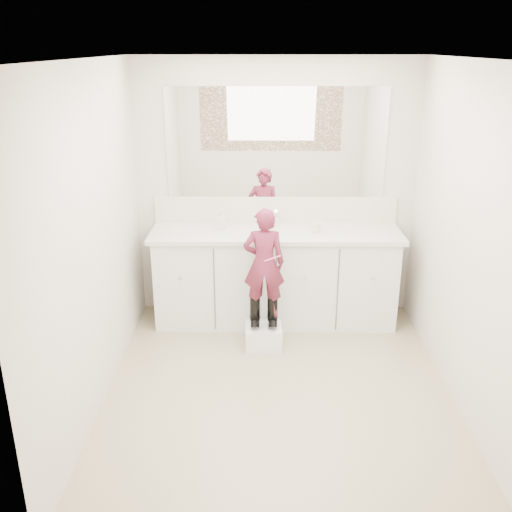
{
  "coord_description": "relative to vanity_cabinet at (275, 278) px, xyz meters",
  "views": [
    {
      "loc": [
        -0.14,
        -3.71,
        2.49
      ],
      "look_at": [
        -0.18,
        0.67,
        0.85
      ],
      "focal_mm": 40.0,
      "sensor_mm": 36.0,
      "label": 1
    }
  ],
  "objects": [
    {
      "name": "vanity_cabinet",
      "position": [
        0.0,
        0.0,
        0.0
      ],
      "size": [
        2.2,
        0.55,
        0.85
      ],
      "primitive_type": "cube",
      "color": "silver",
      "rests_on": "floor"
    },
    {
      "name": "backsplash",
      "position": [
        0.0,
        0.26,
        0.59
      ],
      "size": [
        2.28,
        0.03,
        0.25
      ],
      "primitive_type": "cube",
      "color": "beige",
      "rests_on": "countertop"
    },
    {
      "name": "wall_right",
      "position": [
        1.3,
        -1.23,
        0.78
      ],
      "size": [
        0.0,
        3.0,
        3.0
      ],
      "primitive_type": "plane",
      "rotation": [
        1.57,
        0.0,
        -1.57
      ],
      "color": "beige",
      "rests_on": "floor"
    },
    {
      "name": "soap_bottle",
      "position": [
        -0.5,
        0.08,
        0.56
      ],
      "size": [
        0.1,
        0.1,
        0.18
      ],
      "primitive_type": "imported",
      "rotation": [
        0.0,
        0.0,
        -0.31
      ],
      "color": "beige",
      "rests_on": "countertop"
    },
    {
      "name": "boot_right",
      "position": [
        -0.04,
        -0.52,
        -0.1
      ],
      "size": [
        0.1,
        0.18,
        0.26
      ],
      "primitive_type": null,
      "rotation": [
        0.0,
        0.0,
        0.02
      ],
      "color": "black",
      "rests_on": "step_stool"
    },
    {
      "name": "boot_left",
      "position": [
        -0.19,
        -0.52,
        -0.1
      ],
      "size": [
        0.1,
        0.18,
        0.26
      ],
      "primitive_type": null,
      "rotation": [
        0.0,
        0.0,
        0.02
      ],
      "color": "black",
      "rests_on": "step_stool"
    },
    {
      "name": "cup",
      "position": [
        0.36,
        -0.03,
        0.51
      ],
      "size": [
        0.13,
        0.13,
        0.09
      ],
      "primitive_type": "imported",
      "rotation": [
        0.0,
        0.0,
        0.42
      ],
      "color": "beige",
      "rests_on": "countertop"
    },
    {
      "name": "toothbrush",
      "position": [
        -0.04,
        -0.6,
        0.42
      ],
      "size": [
        0.14,
        0.01,
        0.06
      ],
      "primitive_type": "cylinder",
      "rotation": [
        0.0,
        1.22,
        0.02
      ],
      "color": "pink",
      "rests_on": "toddler"
    },
    {
      "name": "dot_panel",
      "position": [
        0.0,
        -2.71,
        1.22
      ],
      "size": [
        2.0,
        0.01,
        1.2
      ],
      "primitive_type": "cube",
      "color": "#472819",
      "rests_on": "wall_front"
    },
    {
      "name": "floor",
      "position": [
        0.0,
        -1.23,
        -0.42
      ],
      "size": [
        3.0,
        3.0,
        0.0
      ],
      "primitive_type": "plane",
      "color": "#907D5E",
      "rests_on": "ground"
    },
    {
      "name": "wall_front",
      "position": [
        0.0,
        -2.73,
        0.77
      ],
      "size": [
        2.6,
        0.0,
        2.6
      ],
      "primitive_type": "plane",
      "rotation": [
        -1.57,
        0.0,
        0.0
      ],
      "color": "beige",
      "rests_on": "floor"
    },
    {
      "name": "countertop",
      "position": [
        0.0,
        -0.01,
        0.45
      ],
      "size": [
        2.28,
        0.58,
        0.04
      ],
      "primitive_type": "cube",
      "color": "beige",
      "rests_on": "vanity_cabinet"
    },
    {
      "name": "ceiling",
      "position": [
        0.0,
        -1.23,
        1.97
      ],
      "size": [
        3.0,
        3.0,
        0.0
      ],
      "primitive_type": "plane",
      "rotation": [
        3.14,
        0.0,
        0.0
      ],
      "color": "white",
      "rests_on": "wall_back"
    },
    {
      "name": "mirror",
      "position": [
        0.0,
        0.26,
        1.22
      ],
      "size": [
        2.0,
        0.02,
        1.0
      ],
      "primitive_type": "cube",
      "color": "white",
      "rests_on": "wall_back"
    },
    {
      "name": "faucet",
      "position": [
        0.0,
        0.15,
        0.52
      ],
      "size": [
        0.08,
        0.08,
        0.1
      ],
      "primitive_type": "cylinder",
      "color": "silver",
      "rests_on": "countertop"
    },
    {
      "name": "wall_back",
      "position": [
        0.0,
        0.27,
        0.77
      ],
      "size": [
        2.6,
        0.0,
        2.6
      ],
      "primitive_type": "plane",
      "rotation": [
        1.57,
        0.0,
        0.0
      ],
      "color": "beige",
      "rests_on": "floor"
    },
    {
      "name": "step_stool",
      "position": [
        -0.11,
        -0.54,
        -0.33
      ],
      "size": [
        0.32,
        0.27,
        0.2
      ],
      "primitive_type": "cube",
      "rotation": [
        0.0,
        0.0,
        0.02
      ],
      "color": "white",
      "rests_on": "floor"
    },
    {
      "name": "wall_left",
      "position": [
        -1.3,
        -1.23,
        0.78
      ],
      "size": [
        0.0,
        3.0,
        3.0
      ],
      "primitive_type": "plane",
      "rotation": [
        1.57,
        0.0,
        1.57
      ],
      "color": "beige",
      "rests_on": "floor"
    },
    {
      "name": "toddler",
      "position": [
        -0.11,
        -0.52,
        0.35
      ],
      "size": [
        0.35,
        0.23,
        0.95
      ],
      "primitive_type": "imported",
      "rotation": [
        0.0,
        0.0,
        3.16
      ],
      "color": "#AE355C",
      "rests_on": "step_stool"
    }
  ]
}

